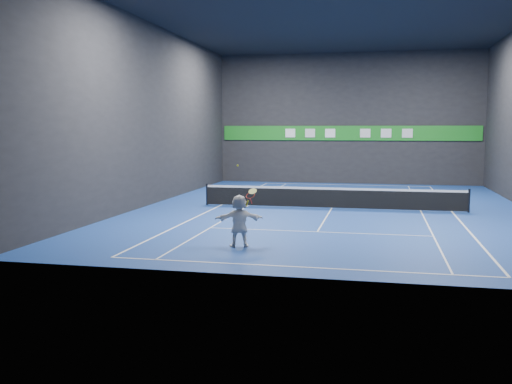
% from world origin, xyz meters
% --- Properties ---
extents(ground, '(26.00, 26.00, 0.00)m').
position_xyz_m(ground, '(0.00, 0.00, 0.00)').
color(ground, navy).
rests_on(ground, ground).
extents(ceiling, '(26.00, 26.00, 0.00)m').
position_xyz_m(ceiling, '(0.00, 0.00, 9.00)').
color(ceiling, black).
rests_on(ceiling, ground).
extents(wall_back, '(18.00, 0.10, 9.00)m').
position_xyz_m(wall_back, '(0.00, 13.00, 4.50)').
color(wall_back, black).
rests_on(wall_back, ground).
extents(wall_front, '(18.00, 0.10, 9.00)m').
position_xyz_m(wall_front, '(0.00, -13.00, 4.50)').
color(wall_front, black).
rests_on(wall_front, ground).
extents(wall_left, '(0.10, 26.00, 9.00)m').
position_xyz_m(wall_left, '(-9.00, 0.00, 4.50)').
color(wall_left, black).
rests_on(wall_left, ground).
extents(baseline_near, '(10.98, 0.08, 0.01)m').
position_xyz_m(baseline_near, '(0.00, -11.89, 0.00)').
color(baseline_near, white).
rests_on(baseline_near, ground).
extents(baseline_far, '(10.98, 0.08, 0.01)m').
position_xyz_m(baseline_far, '(0.00, 11.89, 0.00)').
color(baseline_far, white).
rests_on(baseline_far, ground).
extents(sideline_doubles_left, '(0.08, 23.78, 0.01)m').
position_xyz_m(sideline_doubles_left, '(-5.49, 0.00, 0.00)').
color(sideline_doubles_left, white).
rests_on(sideline_doubles_left, ground).
extents(sideline_doubles_right, '(0.08, 23.78, 0.01)m').
position_xyz_m(sideline_doubles_right, '(5.49, 0.00, 0.00)').
color(sideline_doubles_right, white).
rests_on(sideline_doubles_right, ground).
extents(sideline_singles_left, '(0.06, 23.78, 0.01)m').
position_xyz_m(sideline_singles_left, '(-4.11, 0.00, 0.00)').
color(sideline_singles_left, white).
rests_on(sideline_singles_left, ground).
extents(sideline_singles_right, '(0.06, 23.78, 0.01)m').
position_xyz_m(sideline_singles_right, '(4.11, 0.00, 0.00)').
color(sideline_singles_right, white).
rests_on(sideline_singles_right, ground).
extents(service_line_near, '(8.23, 0.06, 0.01)m').
position_xyz_m(service_line_near, '(0.00, -6.40, 0.00)').
color(service_line_near, white).
rests_on(service_line_near, ground).
extents(service_line_far, '(8.23, 0.06, 0.01)m').
position_xyz_m(service_line_far, '(0.00, 6.40, 0.00)').
color(service_line_far, white).
rests_on(service_line_far, ground).
extents(center_service_line, '(0.06, 12.80, 0.01)m').
position_xyz_m(center_service_line, '(0.00, 0.00, 0.00)').
color(center_service_line, white).
rests_on(center_service_line, ground).
extents(player, '(1.65, 0.97, 1.69)m').
position_xyz_m(player, '(-2.17, -9.58, 0.85)').
color(player, white).
rests_on(player, ground).
extents(tennis_ball, '(0.06, 0.06, 0.06)m').
position_xyz_m(tennis_ball, '(-2.24, -9.54, 2.61)').
color(tennis_ball, yellow).
rests_on(tennis_ball, player).
extents(tennis_net, '(12.50, 0.10, 1.07)m').
position_xyz_m(tennis_net, '(0.00, 0.00, 0.54)').
color(tennis_net, black).
rests_on(tennis_net, ground).
extents(sponsor_banner, '(17.64, 0.11, 1.00)m').
position_xyz_m(sponsor_banner, '(0.00, 12.93, 3.50)').
color(sponsor_banner, '#1C8121').
rests_on(sponsor_banner, wall_back).
extents(tennis_racket, '(0.48, 0.37, 0.63)m').
position_xyz_m(tennis_racket, '(-1.82, -9.53, 1.64)').
color(tennis_racket, red).
rests_on(tennis_racket, player).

